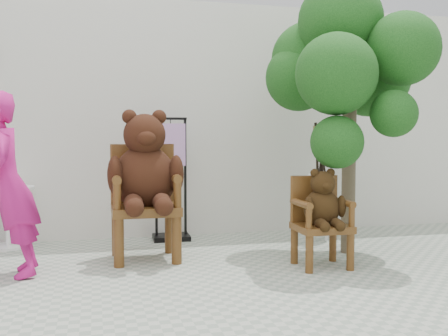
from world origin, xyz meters
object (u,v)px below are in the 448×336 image
cafe_table (8,210)px  display_stand (171,193)px  chair_big (145,176)px  stool_bucket (320,188)px  tree (343,63)px  person (9,185)px  chair_small (321,209)px

cafe_table → display_stand: display_stand is taller
chair_big → stool_bucket: 2.29m
tree → person: bearing=-176.4°
chair_small → chair_big: bearing=156.7°
person → display_stand: (1.67, 1.33, -0.26)m
chair_small → stool_bucket: bearing=66.1°
chair_small → tree: tree is taller
display_stand → stool_bucket: 1.85m
chair_big → cafe_table: bearing=147.3°
chair_small → tree: size_ratio=0.33×
chair_big → chair_small: chair_big is taller
chair_small → cafe_table: (-3.14, 1.67, -0.13)m
chair_small → person: 2.95m
chair_small → stool_bucket: 1.38m
display_stand → stool_bucket: display_stand is taller
chair_big → cafe_table: (-1.48, 0.95, -0.43)m
stool_bucket → display_stand: bearing=167.1°
chair_big → tree: size_ratio=0.53×
cafe_table → display_stand: 1.89m
chair_big → person: bearing=-163.6°
stool_bucket → chair_small: bearing=-113.9°
cafe_table → tree: 4.14m
chair_small → display_stand: display_stand is taller
chair_small → tree: (0.49, 0.56, 1.51)m
chair_big → person: (-1.26, -0.37, -0.03)m
cafe_table → chair_small: bearing=-28.0°
cafe_table → stool_bucket: stool_bucket is taller
chair_small → cafe_table: 3.56m
chair_big → chair_small: bearing=-23.3°
chair_big → display_stand: (0.41, 0.95, -0.29)m
tree → chair_big: bearing=175.8°
cafe_table → chair_big: bearing=-32.7°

